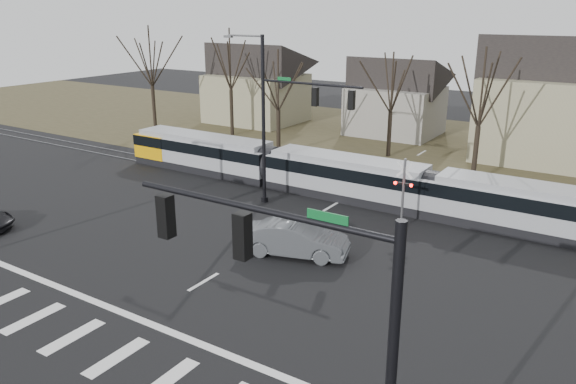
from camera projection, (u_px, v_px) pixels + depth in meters
The scene contains 15 objects.
ground at pixel (172, 301), 23.42m from camera, with size 140.00×140.00×0.00m, color black.
grass_verge at pixel (430, 148), 49.04m from camera, with size 140.00×28.00×0.01m, color #38331E.
crosswalk at pixel (94, 347), 20.21m from camera, with size 27.00×2.60×0.01m.
stop_line at pixel (140, 320), 21.97m from camera, with size 28.00×0.35×0.01m, color silver.
lane_dashes at pixel (346, 197), 36.23m from camera, with size 0.18×30.00×0.01m.
rail_pair at pixel (345, 198), 36.06m from camera, with size 90.00×1.52×0.06m.
tram at pixel (345, 175), 35.84m from camera, with size 35.54×2.64×2.69m.
sedan at pixel (295, 239), 27.52m from camera, with size 5.52×3.25×1.72m, color #4E5155.
signal_pole_near_right at pixel (309, 329), 11.83m from camera, with size 6.72×0.44×8.00m.
signal_pole_far at pixel (286, 115), 32.89m from camera, with size 9.28×0.44×10.20m.
rail_crossing_signal at pixel (403, 196), 30.51m from camera, with size 1.08×0.36×4.00m.
tree_row at pixel (434, 102), 41.66m from camera, with size 59.20×7.20×10.00m.
house_a at pixel (256, 80), 59.50m from camera, with size 9.72×8.64×8.60m.
house_b at pixel (396, 93), 53.57m from camera, with size 8.64×7.56×7.65m.
house_c at pixel (551, 95), 43.61m from camera, with size 10.80×8.64×10.10m.
Camera 1 is at (15.32, -14.95, 11.58)m, focal length 35.00 mm.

